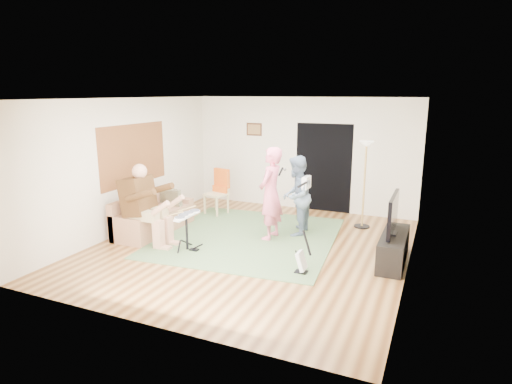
% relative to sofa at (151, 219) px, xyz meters
% --- Properties ---
extents(floor, '(6.00, 6.00, 0.00)m').
position_rel_sofa_xyz_m(floor, '(2.28, -0.04, -0.25)').
color(floor, brown).
rests_on(floor, ground).
extents(walls, '(5.50, 6.00, 2.70)m').
position_rel_sofa_xyz_m(walls, '(2.28, -0.04, 1.10)').
color(walls, silver).
rests_on(walls, floor).
extents(ceiling, '(6.00, 6.00, 0.00)m').
position_rel_sofa_xyz_m(ceiling, '(2.28, -0.04, 2.45)').
color(ceiling, white).
rests_on(ceiling, walls).
extents(window_blinds, '(0.00, 2.05, 2.05)m').
position_rel_sofa_xyz_m(window_blinds, '(-0.46, 0.16, 1.30)').
color(window_blinds, brown).
rests_on(window_blinds, walls).
extents(doorway, '(2.10, 0.00, 2.10)m').
position_rel_sofa_xyz_m(doorway, '(2.83, 2.95, 0.80)').
color(doorway, black).
rests_on(doorway, walls).
extents(picture_frame, '(0.42, 0.03, 0.32)m').
position_rel_sofa_xyz_m(picture_frame, '(1.03, 2.95, 1.65)').
color(picture_frame, '#3F2314').
rests_on(picture_frame, walls).
extents(area_rug, '(3.59, 3.81, 0.02)m').
position_rel_sofa_xyz_m(area_rug, '(2.01, 0.44, -0.24)').
color(area_rug, '#4D6C41').
rests_on(area_rug, floor).
extents(sofa, '(0.77, 1.86, 0.75)m').
position_rel_sofa_xyz_m(sofa, '(0.00, 0.00, 0.00)').
color(sofa, '#A67453').
rests_on(sofa, floor).
extents(drummer, '(0.99, 0.55, 1.52)m').
position_rel_sofa_xyz_m(drummer, '(0.43, -0.65, 0.34)').
color(drummer, '#4C2F15').
rests_on(drummer, sofa).
extents(drum_kit, '(0.38, 0.69, 0.71)m').
position_rel_sofa_xyz_m(drum_kit, '(1.28, -0.65, 0.06)').
color(drum_kit, black).
rests_on(drum_kit, floor).
extents(singer, '(0.46, 0.67, 1.81)m').
position_rel_sofa_xyz_m(singer, '(2.43, 0.55, 0.65)').
color(singer, '#E56381').
rests_on(singer, floor).
extents(microphone, '(0.06, 0.06, 0.24)m').
position_rel_sofa_xyz_m(microphone, '(2.63, 0.55, 1.10)').
color(microphone, black).
rests_on(microphone, singer).
extents(guitarist, '(0.66, 0.82, 1.60)m').
position_rel_sofa_xyz_m(guitarist, '(2.81, 1.00, 0.55)').
color(guitarist, slate).
rests_on(guitarist, floor).
extents(guitar_held, '(0.13, 0.60, 0.26)m').
position_rel_sofa_xyz_m(guitar_held, '(3.01, 1.00, 0.84)').
color(guitar_held, white).
rests_on(guitar_held, guitarist).
extents(guitar_spare, '(0.26, 0.23, 0.72)m').
position_rel_sofa_xyz_m(guitar_spare, '(3.51, -0.80, -0.05)').
color(guitar_spare, black).
rests_on(guitar_spare, floor).
extents(torchiere_lamp, '(0.33, 0.33, 1.83)m').
position_rel_sofa_xyz_m(torchiere_lamp, '(3.96, 2.00, 1.01)').
color(torchiere_lamp, black).
rests_on(torchiere_lamp, floor).
extents(dining_chair, '(0.54, 0.57, 1.06)m').
position_rel_sofa_xyz_m(dining_chair, '(0.64, 1.69, 0.13)').
color(dining_chair, beige).
rests_on(dining_chair, floor).
extents(tv_cabinet, '(0.40, 1.40, 0.50)m').
position_rel_sofa_xyz_m(tv_cabinet, '(4.78, 0.24, -0.00)').
color(tv_cabinet, black).
rests_on(tv_cabinet, floor).
extents(television, '(0.06, 1.07, 0.64)m').
position_rel_sofa_xyz_m(television, '(4.73, 0.24, 0.60)').
color(television, black).
rests_on(television, tv_cabinet).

